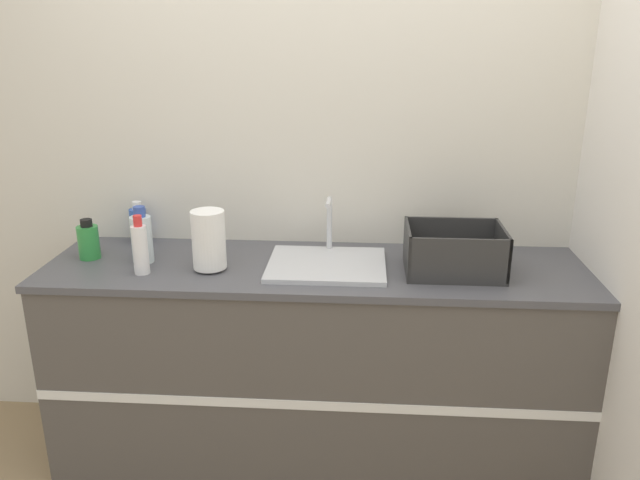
{
  "coord_description": "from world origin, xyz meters",
  "views": [
    {
      "loc": [
        0.19,
        -2.11,
        1.85
      ],
      "look_at": [
        0.02,
        0.27,
        1.05
      ],
      "focal_mm": 35.0,
      "sensor_mm": 36.0,
      "label": 1
    }
  ],
  "objects_px": {
    "bottle_green": "(88,241)",
    "bottle_clear": "(142,238)",
    "bottle_white_spray": "(140,248)",
    "paper_towel_roll": "(209,240)",
    "dish_rack": "(454,255)",
    "bottle_blue": "(139,225)",
    "sink": "(327,263)"
  },
  "relations": [
    {
      "from": "bottle_green",
      "to": "bottle_clear",
      "type": "bearing_deg",
      "value": -6.9
    },
    {
      "from": "bottle_green",
      "to": "bottle_white_spray",
      "type": "bearing_deg",
      "value": -29.1
    },
    {
      "from": "paper_towel_roll",
      "to": "dish_rack",
      "type": "height_order",
      "value": "paper_towel_roll"
    },
    {
      "from": "bottle_blue",
      "to": "bottle_clear",
      "type": "bearing_deg",
      "value": -67.43
    },
    {
      "from": "paper_towel_roll",
      "to": "bottle_blue",
      "type": "distance_m",
      "value": 0.51
    },
    {
      "from": "dish_rack",
      "to": "bottle_green",
      "type": "bearing_deg",
      "value": 178.06
    },
    {
      "from": "sink",
      "to": "dish_rack",
      "type": "bearing_deg",
      "value": -2.42
    },
    {
      "from": "bottle_green",
      "to": "bottle_clear",
      "type": "xyz_separation_m",
      "value": [
        0.24,
        -0.03,
        0.03
      ]
    },
    {
      "from": "dish_rack",
      "to": "bottle_green",
      "type": "height_order",
      "value": "dish_rack"
    },
    {
      "from": "paper_towel_roll",
      "to": "bottle_green",
      "type": "height_order",
      "value": "paper_towel_roll"
    },
    {
      "from": "bottle_blue",
      "to": "bottle_clear",
      "type": "height_order",
      "value": "bottle_clear"
    },
    {
      "from": "bottle_clear",
      "to": "dish_rack",
      "type": "bearing_deg",
      "value": -0.99
    },
    {
      "from": "sink",
      "to": "dish_rack",
      "type": "xyz_separation_m",
      "value": [
        0.51,
        -0.02,
        0.05
      ]
    },
    {
      "from": "bottle_green",
      "to": "bottle_white_spray",
      "type": "distance_m",
      "value": 0.33
    },
    {
      "from": "paper_towel_roll",
      "to": "dish_rack",
      "type": "relative_size",
      "value": 0.64
    },
    {
      "from": "paper_towel_roll",
      "to": "dish_rack",
      "type": "bearing_deg",
      "value": 2.78
    },
    {
      "from": "paper_towel_roll",
      "to": "bottle_clear",
      "type": "xyz_separation_m",
      "value": [
        -0.3,
        0.07,
        -0.02
      ]
    },
    {
      "from": "paper_towel_roll",
      "to": "bottle_blue",
      "type": "height_order",
      "value": "paper_towel_roll"
    },
    {
      "from": "bottle_green",
      "to": "bottle_clear",
      "type": "relative_size",
      "value": 0.72
    },
    {
      "from": "sink",
      "to": "bottle_blue",
      "type": "relative_size",
      "value": 2.47
    },
    {
      "from": "paper_towel_roll",
      "to": "bottle_white_spray",
      "type": "height_order",
      "value": "paper_towel_roll"
    },
    {
      "from": "bottle_clear",
      "to": "bottle_white_spray",
      "type": "bearing_deg",
      "value": -73.34
    },
    {
      "from": "paper_towel_roll",
      "to": "bottle_clear",
      "type": "bearing_deg",
      "value": 166.92
    },
    {
      "from": "sink",
      "to": "bottle_clear",
      "type": "bearing_deg",
      "value": 179.95
    },
    {
      "from": "dish_rack",
      "to": "bottle_green",
      "type": "distance_m",
      "value": 1.53
    },
    {
      "from": "bottle_blue",
      "to": "bottle_white_spray",
      "type": "distance_m",
      "value": 0.4
    },
    {
      "from": "bottle_blue",
      "to": "bottle_green",
      "type": "relative_size",
      "value": 1.13
    },
    {
      "from": "sink",
      "to": "dish_rack",
      "type": "height_order",
      "value": "sink"
    },
    {
      "from": "bottle_white_spray",
      "to": "dish_rack",
      "type": "bearing_deg",
      "value": 4.84
    },
    {
      "from": "bottle_clear",
      "to": "paper_towel_roll",
      "type": "bearing_deg",
      "value": -13.08
    },
    {
      "from": "sink",
      "to": "bottle_white_spray",
      "type": "bearing_deg",
      "value": -170.18
    },
    {
      "from": "paper_towel_roll",
      "to": "bottle_clear",
      "type": "relative_size",
      "value": 1.03
    }
  ]
}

